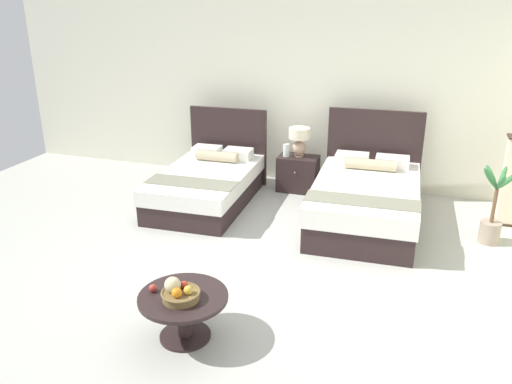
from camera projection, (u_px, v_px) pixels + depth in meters
ground_plane at (245, 265)px, 5.84m from camera, size 10.07×9.55×0.02m
wall_back at (309, 94)px, 7.98m from camera, size 10.07×0.12×2.79m
bed_near_window at (208, 183)px, 7.49m from camera, size 1.28×2.09×1.19m
bed_near_corner at (366, 199)px, 6.82m from camera, size 1.41×2.23×1.30m
nightstand at (298, 173)px, 7.94m from camera, size 0.60×0.42×0.54m
table_lamp at (299, 139)px, 7.76m from camera, size 0.32×0.32×0.44m
vase at (286, 150)px, 7.83m from camera, size 0.10×0.10×0.19m
coffee_table at (184, 307)px, 4.50m from camera, size 0.78×0.78×0.42m
fruit_bowl at (179, 292)px, 4.38m from camera, size 0.34×0.34×0.20m
loose_apple at (153, 288)px, 4.50m from camera, size 0.07×0.07×0.07m
floor_lamp_corner at (511, 181)px, 6.68m from camera, size 0.25×0.25×1.18m
potted_palm at (492, 218)px, 6.24m from camera, size 0.48×0.52×0.99m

